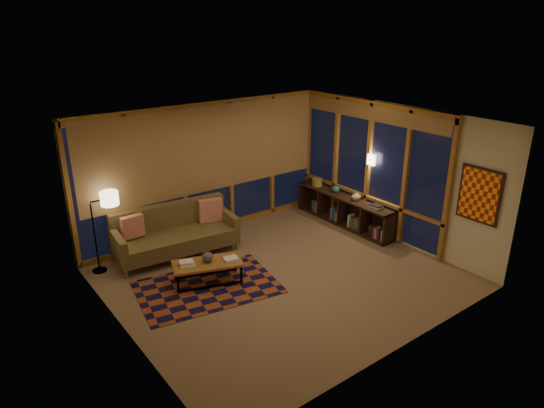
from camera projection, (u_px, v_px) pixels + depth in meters
floor at (282, 276)px, 8.41m from camera, size 5.50×5.00×0.01m
ceiling at (283, 122)px, 7.44m from camera, size 5.50×5.00×0.01m
walls at (282, 204)px, 7.93m from camera, size 5.51×5.01×2.70m
window_wall_back at (208, 169)px, 9.74m from camera, size 5.30×0.16×2.60m
window_wall_right at (367, 167)px, 9.88m from camera, size 0.16×3.70×2.60m
wall_art at (479, 195)px, 8.04m from camera, size 0.06×0.74×0.94m
wall_sconce at (371, 160)px, 9.66m from camera, size 0.12×0.18×0.22m
sofa at (176, 233)px, 9.02m from camera, size 2.32×1.14×0.91m
pillow_left at (133, 228)px, 8.72m from camera, size 0.41×0.15×0.40m
pillow_right at (210, 211)px, 9.44m from camera, size 0.47×0.26×0.45m
area_rug at (207, 287)px, 8.07m from camera, size 2.49×1.88×0.01m
coffee_table at (208, 273)px, 8.16m from camera, size 1.26×0.88×0.38m
book_stack_a at (187, 263)px, 7.99m from camera, size 0.33×0.30×0.08m
book_stack_b at (231, 259)px, 8.16m from camera, size 0.25×0.22×0.04m
ceramic_pot at (208, 257)px, 8.08m from camera, size 0.22×0.22×0.18m
floor_lamp at (95, 234)px, 8.35m from camera, size 0.48×0.31×1.43m
bookshelf at (344, 210)px, 10.44m from camera, size 0.40×2.57×0.64m
basket at (317, 182)px, 10.92m from camera, size 0.26×0.26×0.17m
teal_bowl at (336, 189)px, 10.50m from camera, size 0.16×0.16×0.15m
vase at (356, 196)px, 10.05m from camera, size 0.22×0.22×0.20m
shelf_book_stack at (376, 207)px, 9.66m from camera, size 0.22×0.28×0.07m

